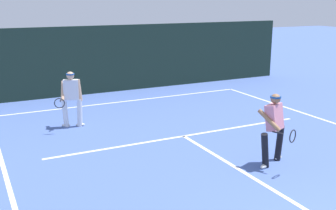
# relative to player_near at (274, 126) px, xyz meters

# --- Properties ---
(court_line_baseline_far) EXTENTS (9.39, 0.10, 0.01)m
(court_line_baseline_far) POSITION_rel_player_near_xyz_m (-0.87, 7.10, -0.91)
(court_line_baseline_far) COLOR white
(court_line_baseline_far) RESTS_ON ground_plane
(court_line_service) EXTENTS (7.66, 0.10, 0.01)m
(court_line_service) POSITION_rel_player_near_xyz_m (-0.87, 2.63, -0.91)
(court_line_service) COLOR white
(court_line_service) RESTS_ON ground_plane
(court_line_centre) EXTENTS (0.10, 6.40, 0.01)m
(court_line_centre) POSITION_rel_player_near_xyz_m (-0.87, -0.56, -0.91)
(court_line_centre) COLOR white
(court_line_centre) RESTS_ON ground_plane
(player_near) EXTENTS (0.95, 0.97, 1.66)m
(player_near) POSITION_rel_player_near_xyz_m (0.00, 0.00, 0.00)
(player_near) COLOR black
(player_near) RESTS_ON ground_plane
(player_far) EXTENTS (0.94, 0.86, 1.66)m
(player_far) POSITION_rel_player_near_xyz_m (-3.39, 4.89, -0.00)
(player_far) COLOR silver
(player_far) RESTS_ON ground_plane
(back_fence_windscreen) EXTENTS (16.53, 0.12, 2.68)m
(back_fence_windscreen) POSITION_rel_player_near_xyz_m (-0.87, 8.93, 0.43)
(back_fence_windscreen) COLOR #1C2E24
(back_fence_windscreen) RESTS_ON ground_plane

